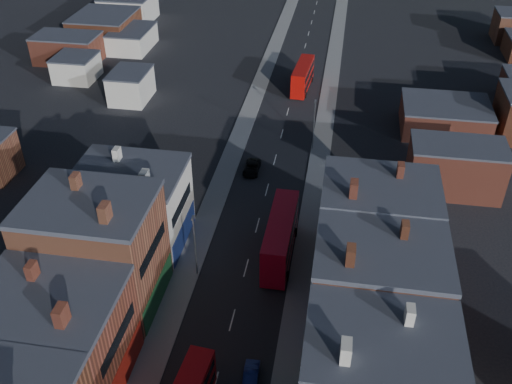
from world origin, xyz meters
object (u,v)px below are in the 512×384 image
(bus_1, at_px, (280,237))
(car_3, at_px, (285,208))
(bus_2, at_px, (303,76))
(car_1, at_px, (251,378))
(ped_3, at_px, (302,370))
(car_2, at_px, (252,168))

(bus_1, relative_size, car_3, 3.09)
(bus_2, distance_m, car_1, 64.82)
(car_3, bearing_deg, bus_2, 95.95)
(bus_1, height_order, ped_3, bus_1)
(bus_1, xyz_separation_m, bus_2, (-2.00, 46.84, -0.30))
(car_3, bearing_deg, car_1, -86.15)
(car_1, relative_size, ped_3, 2.22)
(car_1, distance_m, car_3, 26.62)
(car_2, bearing_deg, bus_2, 80.69)
(car_2, bearing_deg, ped_3, -73.63)
(bus_1, relative_size, car_2, 2.62)
(bus_1, xyz_separation_m, car_2, (-6.36, 17.49, -2.19))
(car_1, xyz_separation_m, car_3, (-0.11, 26.62, -0.06))
(car_2, height_order, car_3, car_2)
(car_2, xyz_separation_m, ped_3, (10.56, -34.07, 0.34))
(bus_1, distance_m, car_1, 18.07)
(car_1, height_order, car_3, car_1)
(bus_2, bearing_deg, car_1, -84.33)
(car_1, distance_m, ped_3, 4.74)
(ped_3, bearing_deg, car_3, -11.08)
(car_2, height_order, ped_3, ped_3)
(car_3, bearing_deg, ped_3, -75.99)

